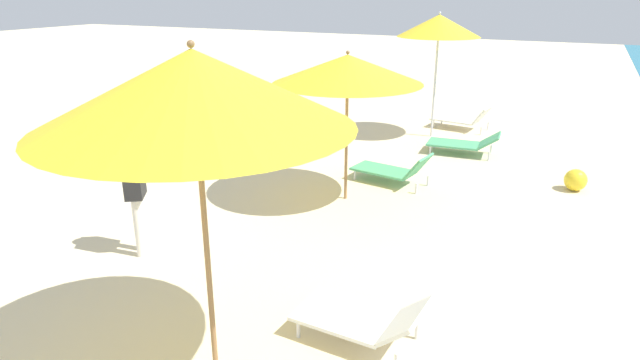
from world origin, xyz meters
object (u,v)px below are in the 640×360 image
at_px(lounger_third_shoreside, 393,169).
at_px(person_walking_near, 134,183).
at_px(umbrella_second, 194,89).
at_px(lounger_second_shoreside, 362,317).
at_px(beach_ball, 576,180).
at_px(lounger_farthest_shoreside, 463,118).
at_px(lounger_farthest_inland, 464,143).
at_px(umbrella_farthest, 439,26).
at_px(umbrella_third, 348,69).

distance_m(lounger_third_shoreside, person_walking_near, 4.69).
height_order(umbrella_second, lounger_second_shoreside, umbrella_second).
xyz_separation_m(lounger_second_shoreside, lounger_third_shoreside, (-1.20, 4.59, 0.01)).
relative_size(lounger_second_shoreside, lounger_third_shoreside, 0.91).
height_order(umbrella_second, beach_ball, umbrella_second).
bearing_deg(lounger_second_shoreside, lounger_farthest_shoreside, -80.94).
relative_size(lounger_farthest_shoreside, lounger_farthest_inland, 0.96).
xyz_separation_m(lounger_second_shoreside, umbrella_farthest, (-1.41, 8.15, 2.30)).
distance_m(lounger_farthest_inland, person_walking_near, 7.17).
bearing_deg(lounger_third_shoreside, person_walking_near, 71.43).
bearing_deg(umbrella_farthest, lounger_farthest_shoreside, 62.17).
distance_m(umbrella_second, lounger_second_shoreside, 2.81).
relative_size(lounger_third_shoreside, beach_ball, 3.85).
bearing_deg(lounger_second_shoreside, umbrella_farthest, -76.65).
bearing_deg(lounger_farthest_shoreside, lounger_farthest_inland, 110.87).
height_order(umbrella_second, person_walking_near, umbrella_second).
bearing_deg(person_walking_near, umbrella_farthest, -137.38).
xyz_separation_m(lounger_third_shoreside, lounger_farthest_shoreside, (0.31, 4.56, 0.01)).
xyz_separation_m(umbrella_second, lounger_third_shoreside, (-0.16, 5.65, -2.39)).
height_order(umbrella_third, lounger_third_shoreside, umbrella_third).
xyz_separation_m(umbrella_second, umbrella_third, (-0.65, 4.58, -0.48)).
height_order(umbrella_third, umbrella_farthest, umbrella_farthest).
bearing_deg(person_walking_near, umbrella_second, 113.25).
distance_m(person_walking_near, beach_ball, 7.34).
bearing_deg(umbrella_second, lounger_farthest_shoreside, 89.19).
bearing_deg(umbrella_second, beach_ball, 66.95).
xyz_separation_m(umbrella_third, beach_ball, (3.49, 2.10, -1.98)).
xyz_separation_m(umbrella_farthest, lounger_farthest_inland, (1.00, -1.16, -2.31)).
xyz_separation_m(lounger_farthest_shoreside, beach_ball, (2.70, -3.52, -0.09)).
distance_m(umbrella_third, lounger_farthest_shoreside, 5.99).
bearing_deg(beach_ball, lounger_third_shoreside, -161.02).
height_order(lounger_third_shoreside, umbrella_farthest, umbrella_farthest).
bearing_deg(umbrella_farthest, lounger_farthest_inland, -49.20).
bearing_deg(umbrella_second, person_walking_near, 146.29).
height_order(umbrella_second, lounger_third_shoreside, umbrella_second).
bearing_deg(lounger_farthest_shoreside, umbrella_farthest, 70.56).
distance_m(lounger_farthest_shoreside, person_walking_near, 9.03).
xyz_separation_m(lounger_second_shoreside, beach_ball, (1.81, 5.63, -0.07)).
xyz_separation_m(lounger_second_shoreside, lounger_farthest_inland, (-0.41, 6.99, -0.01)).
bearing_deg(umbrella_second, umbrella_third, 98.06).
distance_m(lounger_farthest_shoreside, beach_ball, 4.44).
height_order(umbrella_farthest, beach_ball, umbrella_farthest).
bearing_deg(umbrella_third, lounger_second_shoreside, -64.48).
xyz_separation_m(lounger_third_shoreside, person_walking_near, (-2.17, -4.09, 0.74)).
xyz_separation_m(lounger_third_shoreside, beach_ball, (3.01, 1.03, -0.07)).
relative_size(lounger_farthest_inland, person_walking_near, 0.92).
bearing_deg(umbrella_farthest, person_walking_near, -104.34).
relative_size(umbrella_second, lounger_farthest_shoreside, 2.06).
relative_size(umbrella_farthest, beach_ball, 7.43).
xyz_separation_m(umbrella_second, lounger_farthest_shoreside, (0.14, 10.21, -2.37)).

